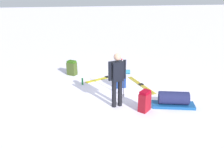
{
  "coord_description": "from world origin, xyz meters",
  "views": [
    {
      "loc": [
        7.71,
        -1.36,
        3.51
      ],
      "look_at": [
        0.0,
        0.0,
        0.7
      ],
      "focal_mm": 39.08,
      "sensor_mm": 36.0,
      "label": 1
    }
  ],
  "objects": [
    {
      "name": "ski_poles_planted_near",
      "position": [
        0.3,
        0.31,
        0.72
      ],
      "size": [
        0.22,
        0.11,
        1.3
      ],
      "color": "#26242C",
      "rests_on": "ground_plane"
    },
    {
      "name": "backpack_bright",
      "position": [
        -2.13,
        -1.34,
        0.3
      ],
      "size": [
        0.43,
        0.46,
        0.61
      ],
      "color": "#3D4E1F",
      "rests_on": "ground_plane"
    },
    {
      "name": "gear_sled",
      "position": [
        1.35,
        1.69,
        0.22
      ],
      "size": [
        0.76,
        1.38,
        0.49
      ],
      "color": "#174E90",
      "rests_on": "ground_plane"
    },
    {
      "name": "ski_pair_far",
      "position": [
        -1.52,
        0.07,
        0.01
      ],
      "size": [
        1.01,
        1.87,
        0.05
      ],
      "color": "gold",
      "rests_on": "ground_plane"
    },
    {
      "name": "skier_standing",
      "position": [
        1.02,
        -0.02,
        0.95
      ],
      "size": [
        0.29,
        0.56,
        1.7
      ],
      "color": "black",
      "rests_on": "ground_plane"
    },
    {
      "name": "thermos_bottle",
      "position": [
        -0.94,
        -0.97,
        0.13
      ],
      "size": [
        0.07,
        0.07,
        0.26
      ],
      "primitive_type": "cylinder",
      "color": "#207834",
      "rests_on": "ground_plane"
    },
    {
      "name": "ski_pair_near",
      "position": [
        -0.5,
        1.21,
        0.01
      ],
      "size": [
        1.86,
        0.61,
        0.05
      ],
      "color": "gold",
      "rests_on": "ground_plane"
    },
    {
      "name": "ground_plane",
      "position": [
        0.0,
        0.0,
        0.0
      ],
      "size": [
        80.0,
        80.0,
        0.0
      ],
      "primitive_type": "plane",
      "color": "white"
    },
    {
      "name": "backpack_small_spare",
      "position": [
        1.46,
        0.73,
        0.32
      ],
      "size": [
        0.43,
        0.43,
        0.65
      ],
      "color": "maroon",
      "rests_on": "ground_plane"
    },
    {
      "name": "backpack_large_dark",
      "position": [
        -0.44,
        0.38,
        0.29
      ],
      "size": [
        0.27,
        0.4,
        0.59
      ],
      "color": "navy",
      "rests_on": "ground_plane"
    },
    {
      "name": "sleeping_mat_rolled",
      "position": [
        -1.87,
        0.84,
        0.09
      ],
      "size": [
        0.29,
        0.58,
        0.18
      ],
      "primitive_type": "cylinder",
      "rotation": [
        0.0,
        1.57,
        1.37
      ],
      "color": "teal",
      "rests_on": "ground_plane"
    }
  ]
}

